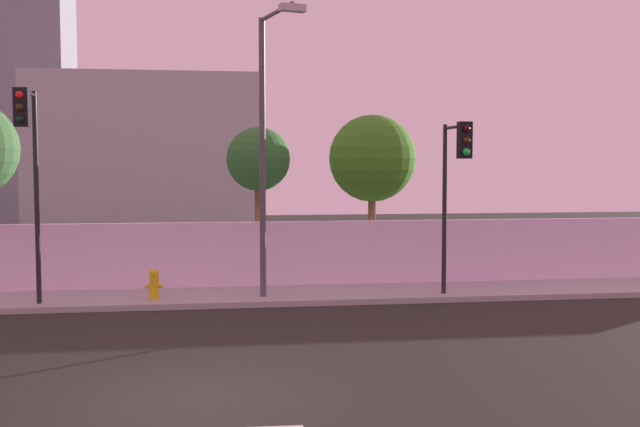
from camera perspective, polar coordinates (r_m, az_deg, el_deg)
name	(u,v)px	position (r m, az deg, el deg)	size (l,w,h in m)	color
ground_plane	(197,399)	(11.77, -9.43, -13.90)	(80.00, 80.00, 0.00)	#252620
sidewalk	(206,297)	(19.72, -8.77, -6.42)	(36.00, 2.40, 0.15)	#A1A1A1
perimeter_wall	(206,255)	(20.85, -8.74, -3.15)	(36.00, 0.18, 1.80)	silver
traffic_light_center	(455,170)	(18.98, 10.39, 3.31)	(0.35, 1.56, 4.45)	black
traffic_light_right	(29,151)	(18.85, -21.52, 4.52)	(0.36, 1.10, 5.18)	black
street_lamp_curbside	(266,132)	(18.71, -4.15, 6.29)	(0.98, 2.31, 7.10)	#4C4C51
fire_hydrant	(154,283)	(19.22, -12.67, -5.24)	(0.44, 0.26, 0.79)	gold
roadside_tree_midright	(258,161)	(21.73, -4.77, 4.08)	(1.87, 1.87, 4.65)	brown
roadside_tree_rightmost	(372,159)	(22.18, 4.05, 4.21)	(2.60, 2.60, 5.04)	brown
low_building_distant	(149,160)	(34.84, -13.02, 4.02)	(10.01, 6.00, 7.47)	#A8A8A8
tower_on_skyline	(3,34)	(48.98, -23.26, 12.56)	(7.61, 5.00, 22.49)	gray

